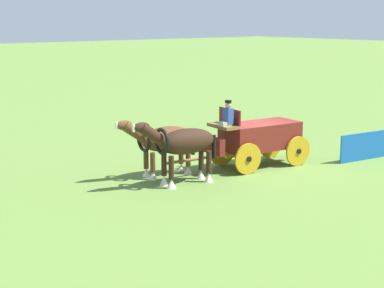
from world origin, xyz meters
TOP-DOWN VIEW (x-y plane):
  - ground_plane at (0.00, 0.00)m, footprint 220.00×220.00m
  - show_wagon at (0.15, -0.01)m, footprint 5.91×2.05m
  - draft_horse_near at (3.89, 0.22)m, footprint 3.17×1.11m
  - draft_horse_off at (3.74, -1.07)m, footprint 3.12×1.12m
  - sponsor_banner at (-4.19, 1.96)m, footprint 3.18×0.47m

SIDE VIEW (x-z plane):
  - ground_plane at x=0.00m, z-range 0.00..0.00m
  - sponsor_banner at x=-4.19m, z-range 0.00..1.10m
  - show_wagon at x=0.15m, z-range -0.21..2.46m
  - draft_horse_off at x=3.74m, z-range 0.21..2.35m
  - draft_horse_near at x=3.89m, z-range 0.26..2.52m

